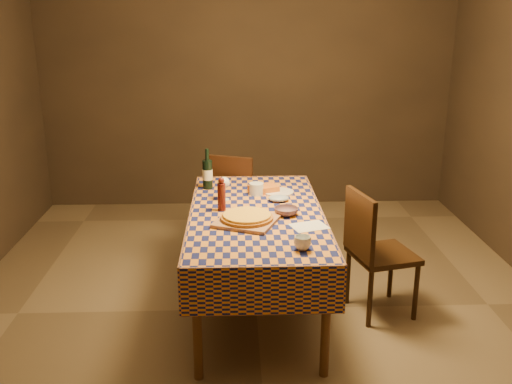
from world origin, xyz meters
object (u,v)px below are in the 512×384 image
at_px(pizza, 247,217).
at_px(bowl, 286,211).
at_px(cutting_board, 247,221).
at_px(wine_bottle, 208,174).
at_px(white_plate, 278,192).
at_px(chair_right, 373,247).
at_px(dining_table, 256,222).
at_px(chair_far, 234,197).

xyz_separation_m(pizza, bowl, (0.28, 0.14, -0.01)).
xyz_separation_m(cutting_board, wine_bottle, (-0.30, 0.79, 0.11)).
relative_size(wine_bottle, white_plate, 1.38).
xyz_separation_m(pizza, wine_bottle, (-0.30, 0.79, 0.08)).
bearing_deg(cutting_board, chair_right, 8.29).
bearing_deg(white_plate, chair_right, -38.78).
height_order(cutting_board, chair_right, chair_right).
height_order(cutting_board, bowl, bowl).
relative_size(dining_table, white_plate, 7.85).
bearing_deg(chair_far, cutting_board, -86.16).
height_order(dining_table, chair_far, chair_far).
bearing_deg(white_plate, bowl, -88.27).
bearing_deg(dining_table, white_plate, 66.20).
distance_m(cutting_board, pizza, 0.03).
xyz_separation_m(dining_table, cutting_board, (-0.07, -0.21, 0.09)).
xyz_separation_m(dining_table, chair_far, (-0.16, 1.10, -0.17)).
distance_m(dining_table, pizza, 0.25).
bearing_deg(wine_bottle, chair_right, -28.94).
bearing_deg(white_plate, wine_bottle, 165.15).
height_order(cutting_board, wine_bottle, wine_bottle).
bearing_deg(bowl, chair_far, 107.25).
relative_size(bowl, chair_right, 0.18).
relative_size(dining_table, bowl, 11.04).
distance_m(bowl, chair_far, 1.26).
distance_m(wine_bottle, white_plate, 0.59).
bearing_deg(chair_right, dining_table, 174.33).
relative_size(pizza, chair_far, 0.50).
bearing_deg(bowl, white_plate, 91.73).
relative_size(chair_far, chair_right, 1.00).
height_order(cutting_board, pizza, pizza).
relative_size(pizza, wine_bottle, 1.42).
xyz_separation_m(wine_bottle, white_plate, (0.56, -0.15, -0.11)).
bearing_deg(wine_bottle, chair_far, 68.19).
distance_m(bowl, chair_right, 0.68).
bearing_deg(chair_far, pizza, -86.16).
bearing_deg(chair_right, chair_far, 129.95).
bearing_deg(chair_right, white_plate, 141.22).
height_order(pizza, bowl, pizza).
height_order(white_plate, chair_right, chair_right).
relative_size(wine_bottle, chair_far, 0.35).
distance_m(dining_table, wine_bottle, 0.71).
bearing_deg(cutting_board, white_plate, 67.96).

